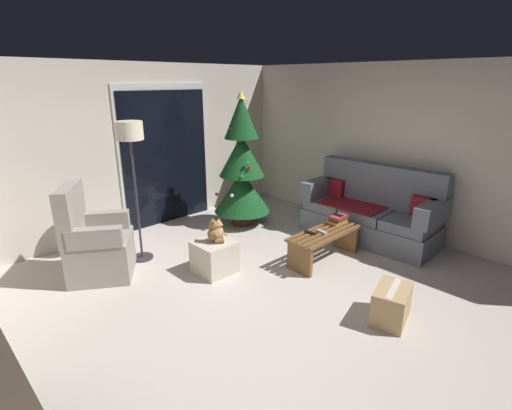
{
  "coord_description": "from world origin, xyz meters",
  "views": [
    {
      "loc": [
        -2.55,
        -2.35,
        2.25
      ],
      "look_at": [
        0.4,
        0.7,
        0.85
      ],
      "focal_mm": 26.75,
      "sensor_mm": 36.0,
      "label": 1
    }
  ],
  "objects_px": {
    "remote_silver": "(322,232)",
    "teddy_bear_chestnut": "(214,233)",
    "book_stack": "(338,219)",
    "couch": "(371,212)",
    "cardboard_box_taped_mid_floor": "(391,304)",
    "cell_phone": "(338,215)",
    "coffee_table": "(324,241)",
    "armchair": "(96,244)",
    "remote_black": "(310,233)",
    "ottoman": "(214,257)",
    "teddy_bear_honey_by_tree": "(219,230)",
    "christmas_tree": "(242,168)",
    "floor_lamp": "(131,145)"
  },
  "relations": [
    {
      "from": "floor_lamp",
      "to": "teddy_bear_chestnut",
      "type": "distance_m",
      "value": 1.46
    },
    {
      "from": "remote_silver",
      "to": "teddy_bear_chestnut",
      "type": "bearing_deg",
      "value": -26.38
    },
    {
      "from": "cell_phone",
      "to": "teddy_bear_honey_by_tree",
      "type": "relative_size",
      "value": 0.5
    },
    {
      "from": "coffee_table",
      "to": "christmas_tree",
      "type": "distance_m",
      "value": 1.86
    },
    {
      "from": "ottoman",
      "to": "cardboard_box_taped_mid_floor",
      "type": "height_order",
      "value": "ottoman"
    },
    {
      "from": "book_stack",
      "to": "christmas_tree",
      "type": "bearing_deg",
      "value": 97.91
    },
    {
      "from": "armchair",
      "to": "cardboard_box_taped_mid_floor",
      "type": "xyz_separation_m",
      "value": [
        1.68,
        -2.88,
        -0.23
      ]
    },
    {
      "from": "couch",
      "to": "coffee_table",
      "type": "distance_m",
      "value": 1.1
    },
    {
      "from": "remote_silver",
      "to": "teddy_bear_honey_by_tree",
      "type": "relative_size",
      "value": 0.55
    },
    {
      "from": "remote_black",
      "to": "couch",
      "type": "bearing_deg",
      "value": -8.46
    },
    {
      "from": "coffee_table",
      "to": "floor_lamp",
      "type": "relative_size",
      "value": 0.62
    },
    {
      "from": "coffee_table",
      "to": "cardboard_box_taped_mid_floor",
      "type": "height_order",
      "value": "coffee_table"
    },
    {
      "from": "book_stack",
      "to": "couch",
      "type": "bearing_deg",
      "value": -6.98
    },
    {
      "from": "floor_lamp",
      "to": "coffee_table",
      "type": "bearing_deg",
      "value": -45.34
    },
    {
      "from": "ottoman",
      "to": "remote_black",
      "type": "bearing_deg",
      "value": -32.21
    },
    {
      "from": "cardboard_box_taped_mid_floor",
      "to": "book_stack",
      "type": "bearing_deg",
      "value": 53.59
    },
    {
      "from": "couch",
      "to": "remote_silver",
      "type": "height_order",
      "value": "couch"
    },
    {
      "from": "armchair",
      "to": "teddy_bear_honey_by_tree",
      "type": "xyz_separation_m",
      "value": [
        1.76,
        -0.12,
        -0.28
      ]
    },
    {
      "from": "ottoman",
      "to": "remote_silver",
      "type": "bearing_deg",
      "value": -32.06
    },
    {
      "from": "couch",
      "to": "cardboard_box_taped_mid_floor",
      "type": "bearing_deg",
      "value": -144.08
    },
    {
      "from": "coffee_table",
      "to": "cardboard_box_taped_mid_floor",
      "type": "bearing_deg",
      "value": -115.53
    },
    {
      "from": "couch",
      "to": "christmas_tree",
      "type": "xyz_separation_m",
      "value": [
        -0.95,
        1.76,
        0.53
      ]
    },
    {
      "from": "cardboard_box_taped_mid_floor",
      "to": "cell_phone",
      "type": "bearing_deg",
      "value": 53.47
    },
    {
      "from": "cardboard_box_taped_mid_floor",
      "to": "teddy_bear_honey_by_tree",
      "type": "bearing_deg",
      "value": 88.39
    },
    {
      "from": "armchair",
      "to": "floor_lamp",
      "type": "relative_size",
      "value": 0.63
    },
    {
      "from": "floor_lamp",
      "to": "cardboard_box_taped_mid_floor",
      "type": "bearing_deg",
      "value": -69.71
    },
    {
      "from": "couch",
      "to": "coffee_table",
      "type": "height_order",
      "value": "couch"
    },
    {
      "from": "floor_lamp",
      "to": "ottoman",
      "type": "relative_size",
      "value": 4.05
    },
    {
      "from": "teddy_bear_chestnut",
      "to": "coffee_table",
      "type": "bearing_deg",
      "value": -31.34
    },
    {
      "from": "coffee_table",
      "to": "remote_silver",
      "type": "distance_m",
      "value": 0.16
    },
    {
      "from": "christmas_tree",
      "to": "armchair",
      "type": "relative_size",
      "value": 1.86
    },
    {
      "from": "floor_lamp",
      "to": "teddy_bear_honey_by_tree",
      "type": "distance_m",
      "value": 1.82
    },
    {
      "from": "remote_silver",
      "to": "ottoman",
      "type": "xyz_separation_m",
      "value": [
        -1.16,
        0.73,
        -0.22
      ]
    },
    {
      "from": "book_stack",
      "to": "ottoman",
      "type": "height_order",
      "value": "book_stack"
    },
    {
      "from": "armchair",
      "to": "cell_phone",
      "type": "bearing_deg",
      "value": -30.45
    },
    {
      "from": "coffee_table",
      "to": "teddy_bear_chestnut",
      "type": "distance_m",
      "value": 1.43
    },
    {
      "from": "cell_phone",
      "to": "teddy_bear_chestnut",
      "type": "distance_m",
      "value": 1.72
    },
    {
      "from": "book_stack",
      "to": "cell_phone",
      "type": "height_order",
      "value": "cell_phone"
    },
    {
      "from": "cell_phone",
      "to": "teddy_bear_chestnut",
      "type": "height_order",
      "value": "teddy_bear_chestnut"
    },
    {
      "from": "remote_silver",
      "to": "book_stack",
      "type": "bearing_deg",
      "value": -166.77
    },
    {
      "from": "cell_phone",
      "to": "cardboard_box_taped_mid_floor",
      "type": "relative_size",
      "value": 0.27
    },
    {
      "from": "coffee_table",
      "to": "ottoman",
      "type": "xyz_separation_m",
      "value": [
        -1.22,
        0.74,
        -0.07
      ]
    },
    {
      "from": "book_stack",
      "to": "cardboard_box_taped_mid_floor",
      "type": "height_order",
      "value": "book_stack"
    },
    {
      "from": "remote_black",
      "to": "cardboard_box_taped_mid_floor",
      "type": "xyz_separation_m",
      "value": [
        -0.41,
        -1.33,
        -0.24
      ]
    },
    {
      "from": "remote_black",
      "to": "christmas_tree",
      "type": "height_order",
      "value": "christmas_tree"
    },
    {
      "from": "christmas_tree",
      "to": "floor_lamp",
      "type": "distance_m",
      "value": 1.91
    },
    {
      "from": "book_stack",
      "to": "cell_phone",
      "type": "distance_m",
      "value": 0.06
    },
    {
      "from": "remote_silver",
      "to": "cell_phone",
      "type": "bearing_deg",
      "value": -165.87
    },
    {
      "from": "coffee_table",
      "to": "cell_phone",
      "type": "height_order",
      "value": "cell_phone"
    },
    {
      "from": "coffee_table",
      "to": "cardboard_box_taped_mid_floor",
      "type": "distance_m",
      "value": 1.38
    }
  ]
}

